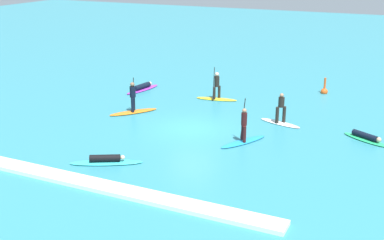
{
  "coord_description": "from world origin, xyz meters",
  "views": [
    {
      "loc": [
        10.99,
        -23.12,
        9.01
      ],
      "look_at": [
        0.0,
        0.0,
        0.5
      ],
      "focal_mm": 47.02,
      "sensor_mm": 36.0,
      "label": 1
    }
  ],
  "objects_px": {
    "surfer_on_yellow_board": "(217,92)",
    "marker_buoy": "(324,91)",
    "surfer_on_white_board": "(281,115)",
    "surfer_on_orange_board": "(133,105)",
    "surfer_on_blue_board": "(244,134)",
    "surfer_on_green_board": "(366,138)",
    "surfer_on_teal_board": "(106,161)",
    "surfer_on_purple_board": "(143,88)"
  },
  "relations": [
    {
      "from": "surfer_on_blue_board",
      "to": "marker_buoy",
      "type": "bearing_deg",
      "value": 18.22
    },
    {
      "from": "surfer_on_teal_board",
      "to": "surfer_on_orange_board",
      "type": "xyz_separation_m",
      "value": [
        -2.93,
        7.04,
        0.33
      ]
    },
    {
      "from": "surfer_on_blue_board",
      "to": "surfer_on_yellow_board",
      "type": "relative_size",
      "value": 1.04
    },
    {
      "from": "surfer_on_white_board",
      "to": "surfer_on_teal_board",
      "type": "distance_m",
      "value": 10.41
    },
    {
      "from": "surfer_on_teal_board",
      "to": "marker_buoy",
      "type": "height_order",
      "value": "marker_buoy"
    },
    {
      "from": "surfer_on_green_board",
      "to": "surfer_on_yellow_board",
      "type": "xyz_separation_m",
      "value": [
        -9.72,
        3.68,
        0.37
      ]
    },
    {
      "from": "surfer_on_green_board",
      "to": "marker_buoy",
      "type": "relative_size",
      "value": 2.11
    },
    {
      "from": "surfer_on_blue_board",
      "to": "surfer_on_teal_board",
      "type": "relative_size",
      "value": 0.9
    },
    {
      "from": "marker_buoy",
      "to": "surfer_on_green_board",
      "type": "bearing_deg",
      "value": -65.59
    },
    {
      "from": "surfer_on_green_board",
      "to": "surfer_on_blue_board",
      "type": "relative_size",
      "value": 0.88
    },
    {
      "from": "surfer_on_green_board",
      "to": "surfer_on_teal_board",
      "type": "distance_m",
      "value": 13.0
    },
    {
      "from": "surfer_on_orange_board",
      "to": "surfer_on_green_board",
      "type": "bearing_deg",
      "value": -48.27
    },
    {
      "from": "surfer_on_green_board",
      "to": "surfer_on_orange_board",
      "type": "xyz_separation_m",
      "value": [
        -13.09,
        -1.06,
        0.33
      ]
    },
    {
      "from": "surfer_on_purple_board",
      "to": "surfer_on_yellow_board",
      "type": "bearing_deg",
      "value": -81.05
    },
    {
      "from": "surfer_on_purple_board",
      "to": "surfer_on_white_board",
      "type": "relative_size",
      "value": 1.26
    },
    {
      "from": "surfer_on_purple_board",
      "to": "surfer_on_yellow_board",
      "type": "xyz_separation_m",
      "value": [
        5.56,
        -0.02,
        0.36
      ]
    },
    {
      "from": "surfer_on_purple_board",
      "to": "surfer_on_green_board",
      "type": "distance_m",
      "value": 15.72
    },
    {
      "from": "surfer_on_yellow_board",
      "to": "marker_buoy",
      "type": "distance_m",
      "value": 7.52
    },
    {
      "from": "marker_buoy",
      "to": "surfer_on_white_board",
      "type": "bearing_deg",
      "value": -96.93
    },
    {
      "from": "surfer_on_white_board",
      "to": "surfer_on_teal_board",
      "type": "bearing_deg",
      "value": -105.1
    },
    {
      "from": "surfer_on_green_board",
      "to": "surfer_on_blue_board",
      "type": "height_order",
      "value": "surfer_on_blue_board"
    },
    {
      "from": "surfer_on_green_board",
      "to": "surfer_on_teal_board",
      "type": "bearing_deg",
      "value": -112.2
    },
    {
      "from": "surfer_on_white_board",
      "to": "marker_buoy",
      "type": "height_order",
      "value": "surfer_on_white_board"
    },
    {
      "from": "surfer_on_teal_board",
      "to": "surfer_on_orange_board",
      "type": "bearing_deg",
      "value": 84.19
    },
    {
      "from": "surfer_on_orange_board",
      "to": "surfer_on_purple_board",
      "type": "bearing_deg",
      "value": 61.81
    },
    {
      "from": "surfer_on_orange_board",
      "to": "surfer_on_yellow_board",
      "type": "relative_size",
      "value": 1.01
    },
    {
      "from": "surfer_on_orange_board",
      "to": "marker_buoy",
      "type": "distance_m",
      "value": 13.18
    },
    {
      "from": "surfer_on_purple_board",
      "to": "surfer_on_orange_board",
      "type": "height_order",
      "value": "surfer_on_orange_board"
    },
    {
      "from": "surfer_on_yellow_board",
      "to": "marker_buoy",
      "type": "bearing_deg",
      "value": -152.25
    },
    {
      "from": "surfer_on_blue_board",
      "to": "surfer_on_orange_board",
      "type": "height_order",
      "value": "surfer_on_blue_board"
    },
    {
      "from": "surfer_on_green_board",
      "to": "marker_buoy",
      "type": "height_order",
      "value": "marker_buoy"
    },
    {
      "from": "surfer_on_purple_board",
      "to": "marker_buoy",
      "type": "relative_size",
      "value": 2.72
    },
    {
      "from": "surfer_on_purple_board",
      "to": "surfer_on_teal_board",
      "type": "height_order",
      "value": "surfer_on_purple_board"
    },
    {
      "from": "surfer_on_green_board",
      "to": "marker_buoy",
      "type": "bearing_deg",
      "value": 143.67
    },
    {
      "from": "surfer_on_orange_board",
      "to": "surfer_on_blue_board",
      "type": "bearing_deg",
      "value": -66.65
    },
    {
      "from": "surfer_on_blue_board",
      "to": "marker_buoy",
      "type": "xyz_separation_m",
      "value": [
        1.77,
        11.13,
        -0.25
      ]
    },
    {
      "from": "surfer_on_blue_board",
      "to": "surfer_on_yellow_board",
      "type": "distance_m",
      "value": 7.83
    },
    {
      "from": "marker_buoy",
      "to": "surfer_on_purple_board",
      "type": "bearing_deg",
      "value": -158.67
    },
    {
      "from": "surfer_on_purple_board",
      "to": "surfer_on_white_board",
      "type": "height_order",
      "value": "surfer_on_white_board"
    },
    {
      "from": "surfer_on_yellow_board",
      "to": "surfer_on_white_board",
      "type": "bearing_deg",
      "value": 140.42
    },
    {
      "from": "surfer_on_teal_board",
      "to": "marker_buoy",
      "type": "distance_m",
      "value": 17.54
    },
    {
      "from": "surfer_on_white_board",
      "to": "surfer_on_orange_board",
      "type": "xyz_separation_m",
      "value": [
        -8.45,
        -1.77,
        -0.05
      ]
    }
  ]
}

